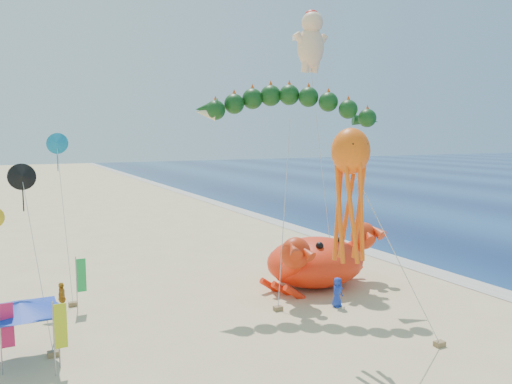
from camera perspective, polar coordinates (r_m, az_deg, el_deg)
ground at (r=30.87m, az=5.11°, el=-12.26°), size 320.00×320.00×0.00m
foam_strip at (r=38.35m, az=20.69°, el=-8.90°), size 320.00×320.00×0.00m
crab_inflatable at (r=33.34m, az=6.94°, el=-7.73°), size 9.05×7.29×3.97m
dragon_kite at (r=30.80m, az=3.67°, el=9.29°), size 11.04×6.08×12.64m
cherub_kite at (r=38.99m, az=6.33°, el=16.85°), size 2.07×4.09×19.13m
octopus_kite at (r=22.34m, az=10.74°, el=0.79°), size 5.50×2.37×10.25m
canopy_blue at (r=24.62m, az=-25.40°, el=-11.83°), size 3.39×3.39×2.71m
feather_flags at (r=25.60m, az=-25.55°, el=-12.15°), size 8.12×7.51×3.20m
beachgoers at (r=29.15m, az=-20.62°, el=-12.04°), size 20.66×10.67×1.81m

